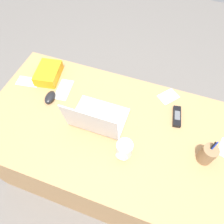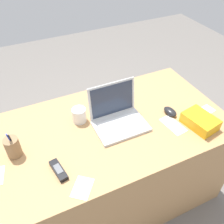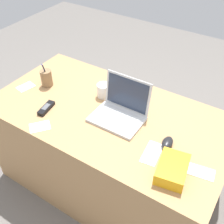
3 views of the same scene
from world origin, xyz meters
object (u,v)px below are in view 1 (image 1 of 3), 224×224
at_px(snack_bag, 48,73).
at_px(coffee_mug_white, 124,149).
at_px(laptop, 97,119).
at_px(pen_holder, 207,154).
at_px(computer_mouse, 50,97).
at_px(cordless_phone, 177,116).

bearing_deg(snack_bag, coffee_mug_white, 151.19).
bearing_deg(laptop, pen_holder, 178.68).
height_order(coffee_mug_white, pen_holder, pen_holder).
distance_m(coffee_mug_white, snack_bag, 0.74).
bearing_deg(computer_mouse, pen_holder, 168.84).
relative_size(computer_mouse, pen_holder, 0.57).
relative_size(coffee_mug_white, pen_holder, 0.56).
bearing_deg(cordless_phone, coffee_mug_white, 54.69).
xyz_separation_m(laptop, cordless_phone, (-0.43, -0.19, -0.04)).
bearing_deg(cordless_phone, computer_mouse, 9.52).
xyz_separation_m(laptop, computer_mouse, (0.34, -0.06, -0.03)).
distance_m(computer_mouse, coffee_mug_white, 0.58).
bearing_deg(snack_bag, pen_holder, 166.91).
xyz_separation_m(laptop, coffee_mug_white, (-0.21, 0.12, -0.00)).
bearing_deg(laptop, computer_mouse, -10.70).
height_order(computer_mouse, cordless_phone, computer_mouse).
bearing_deg(pen_holder, snack_bag, -13.09).
bearing_deg(coffee_mug_white, computer_mouse, -19.07).
xyz_separation_m(laptop, snack_bag, (0.44, -0.23, -0.02)).
relative_size(laptop, computer_mouse, 3.09).
relative_size(computer_mouse, coffee_mug_white, 1.02).
distance_m(computer_mouse, pen_holder, 0.96).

